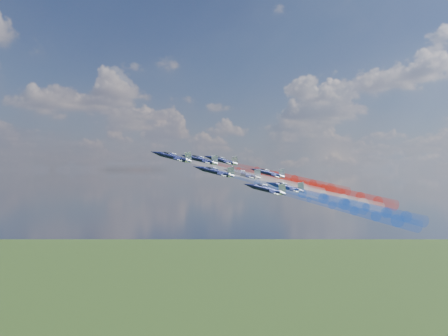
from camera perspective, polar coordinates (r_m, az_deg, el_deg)
jet_lead at (r=167.32m, az=-5.44°, el=1.16°), size 17.00×15.26×8.90m
trail_lead at (r=175.28m, az=3.79°, el=-1.13°), size 45.36×20.89×16.12m
jet_inner_left at (r=162.10m, az=-0.88°, el=-0.42°), size 17.00×15.26×8.90m
trail_inner_left at (r=172.41m, az=8.33°, el=-2.67°), size 45.36×20.89×16.12m
jet_inner_right at (r=181.21m, az=-2.46°, el=0.87°), size 17.00×15.26×8.90m
trail_inner_right at (r=190.41m, az=5.93°, el=-1.23°), size 45.36×20.89×16.12m
jet_outer_left at (r=154.69m, az=4.56°, el=-2.30°), size 17.00×15.26×8.90m
trail_outer_left at (r=167.70m, az=13.75°, el=-4.46°), size 45.36×20.89×16.12m
jet_center_third at (r=174.20m, az=2.11°, el=-0.68°), size 17.00×15.26×8.90m
trail_center_third at (r=185.73m, az=10.52°, el=-2.75°), size 45.36×20.89×16.12m
jet_outer_right at (r=194.71m, az=-0.18°, el=0.80°), size 17.00×15.26×8.90m
trail_outer_right at (r=204.83m, az=7.53°, el=-1.15°), size 45.36×20.89×16.12m
jet_rear_left at (r=169.92m, az=6.70°, el=-2.07°), size 17.00×15.26×8.90m
trail_rear_left at (r=183.64m, az=14.95°, el=-4.05°), size 45.36×20.89×16.12m
jet_rear_right at (r=188.19m, az=4.82°, el=-0.58°), size 17.00×15.26×8.90m
trail_rear_right at (r=200.75m, az=12.46°, el=-2.50°), size 45.36×20.89×16.12m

